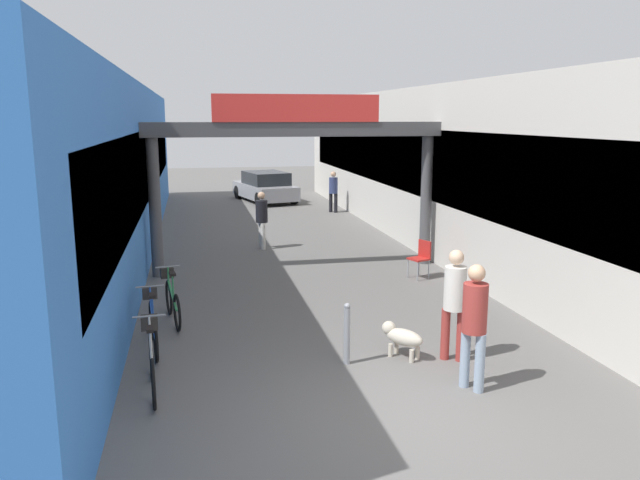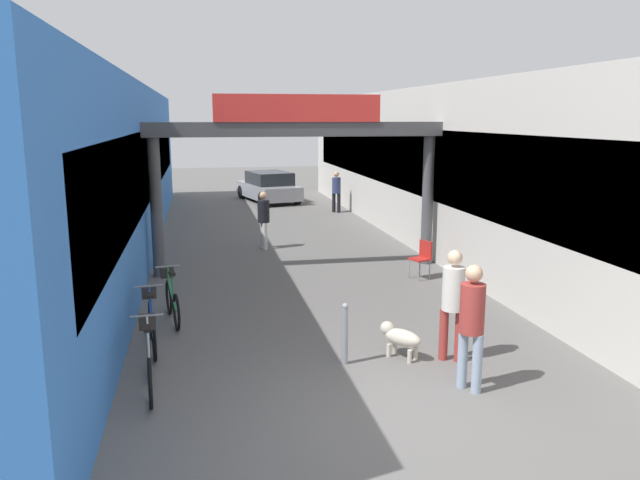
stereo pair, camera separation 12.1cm
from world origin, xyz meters
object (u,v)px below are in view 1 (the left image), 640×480
bollard_post_metal (347,333)px  bicycle_blue_second (153,322)px  pedestrian_with_dog (455,297)px  parked_car_silver (265,187)px  pedestrian_elderly_walking (333,189)px  bicycle_green_third (172,298)px  dog_on_leash (401,337)px  pedestrian_companion (474,318)px  pedestrian_carrying_crate (262,216)px  bicycle_silver_nearest (152,359)px  cafe_chair_red_nearer (421,256)px

bollard_post_metal → bicycle_blue_second: bearing=156.2°
pedestrian_with_dog → parked_car_silver: size_ratio=0.41×
pedestrian_elderly_walking → bicycle_green_third: size_ratio=0.97×
pedestrian_elderly_walking → dog_on_leash: pedestrian_elderly_walking is taller
pedestrian_companion → pedestrian_carrying_crate: 10.14m
pedestrian_with_dog → pedestrian_carrying_crate: 9.14m
pedestrian_carrying_crate → dog_on_leash: (1.22, -8.65, -0.60)m
bicycle_blue_second → dog_on_leash: bearing=-17.4°
bicycle_silver_nearest → pedestrian_with_dog: bearing=1.9°
bollard_post_metal → cafe_chair_red_nearer: bollard_post_metal is taller
bicycle_green_third → bollard_post_metal: size_ratio=1.72×
pedestrian_with_dog → cafe_chair_red_nearer: bearing=74.9°
pedestrian_elderly_walking → pedestrian_carrying_crate: bearing=-119.2°
pedestrian_with_dog → pedestrian_elderly_walking: (1.57, 15.26, -0.09)m
bicycle_silver_nearest → parked_car_silver: (3.84, 19.16, 0.21)m
pedestrian_with_dog → dog_on_leash: 1.05m
pedestrian_with_dog → bicycle_green_third: 5.22m
dog_on_leash → parked_car_silver: 18.75m
pedestrian_elderly_walking → bicycle_blue_second: size_ratio=0.96×
pedestrian_with_dog → pedestrian_companion: (-0.17, -1.05, 0.02)m
pedestrian_with_dog → bicycle_blue_second: pedestrian_with_dog is taller
pedestrian_carrying_crate → bicycle_silver_nearest: 9.44m
dog_on_leash → bicycle_silver_nearest: size_ratio=0.43×
pedestrian_elderly_walking → parked_car_silver: pedestrian_elderly_walking is taller
bicycle_silver_nearest → pedestrian_carrying_crate: bearing=74.3°
bicycle_green_third → bollard_post_metal: bicycle_green_third is taller
pedestrian_with_dog → pedestrian_carrying_crate: bearing=102.5°
pedestrian_companion → pedestrian_elderly_walking: bearing=83.9°
bollard_post_metal → bicycle_green_third: bearing=135.2°
cafe_chair_red_nearer → parked_car_silver: size_ratio=0.21×
dog_on_leash → pedestrian_elderly_walking: bearing=81.2°
pedestrian_companion → cafe_chair_red_nearer: pedestrian_companion is taller
pedestrian_carrying_crate → bicycle_blue_second: size_ratio=0.98×
pedestrian_carrying_crate → parked_car_silver: 10.18m
pedestrian_with_dog → cafe_chair_red_nearer: (1.31, 4.87, -0.47)m
pedestrian_elderly_walking → bollard_post_metal: (-3.22, -15.08, -0.43)m
pedestrian_elderly_walking → bicycle_silver_nearest: size_ratio=0.96×
bicycle_green_third → cafe_chair_red_nearer: bearing=19.7°
bicycle_blue_second → bicycle_green_third: 1.40m
bicycle_green_third → cafe_chair_red_nearer: (5.65, 2.02, 0.10)m
pedestrian_with_dog → pedestrian_elderly_walking: 15.34m
pedestrian_companion → parked_car_silver: pedestrian_companion is taller
bicycle_green_third → pedestrian_with_dog: bearing=-33.3°
pedestrian_with_dog → bicycle_silver_nearest: pedestrian_with_dog is taller
pedestrian_elderly_walking → dog_on_leash: size_ratio=2.21×
bicycle_silver_nearest → bicycle_green_third: same height
bicycle_blue_second → parked_car_silver: size_ratio=0.39×
pedestrian_elderly_walking → bicycle_green_third: pedestrian_elderly_walking is taller
pedestrian_companion → bollard_post_metal: (-1.48, 1.24, -0.54)m
pedestrian_elderly_walking → bicycle_silver_nearest: bearing=-111.6°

